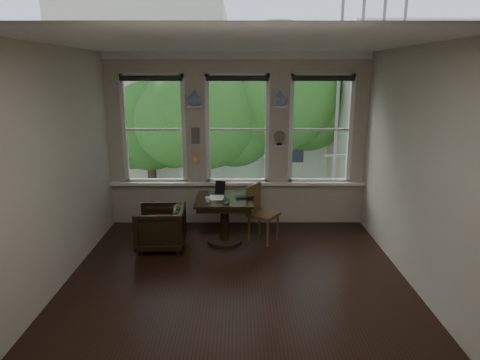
{
  "coord_description": "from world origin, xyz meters",
  "views": [
    {
      "loc": [
        0.03,
        -5.2,
        2.67
      ],
      "look_at": [
        0.04,
        0.9,
        1.13
      ],
      "focal_mm": 32.0,
      "sensor_mm": 36.0,
      "label": 1
    }
  ],
  "objects_px": {
    "table": "(225,221)",
    "laptop": "(245,198)",
    "side_chair_right": "(264,214)",
    "mug": "(208,200)",
    "armchair_left": "(161,228)"
  },
  "relations": [
    {
      "from": "table",
      "to": "armchair_left",
      "type": "xyz_separation_m",
      "value": [
        -0.99,
        -0.2,
        -0.04
      ]
    },
    {
      "from": "mug",
      "to": "table",
      "type": "bearing_deg",
      "value": 40.68
    },
    {
      "from": "laptop",
      "to": "mug",
      "type": "distance_m",
      "value": 0.6
    },
    {
      "from": "side_chair_right",
      "to": "laptop",
      "type": "bearing_deg",
      "value": 143.29
    },
    {
      "from": "armchair_left",
      "to": "laptop",
      "type": "bearing_deg",
      "value": 94.98
    },
    {
      "from": "armchair_left",
      "to": "mug",
      "type": "bearing_deg",
      "value": 87.11
    },
    {
      "from": "armchair_left",
      "to": "laptop",
      "type": "xyz_separation_m",
      "value": [
        1.31,
        0.16,
        0.43
      ]
    },
    {
      "from": "armchair_left",
      "to": "side_chair_right",
      "type": "relative_size",
      "value": 0.8
    },
    {
      "from": "armchair_left",
      "to": "side_chair_right",
      "type": "distance_m",
      "value": 1.64
    },
    {
      "from": "armchair_left",
      "to": "side_chair_right",
      "type": "xyz_separation_m",
      "value": [
        1.61,
        0.28,
        0.13
      ]
    },
    {
      "from": "side_chair_right",
      "to": "laptop",
      "type": "distance_m",
      "value": 0.44
    },
    {
      "from": "table",
      "to": "laptop",
      "type": "height_order",
      "value": "laptop"
    },
    {
      "from": "side_chair_right",
      "to": "mug",
      "type": "bearing_deg",
      "value": 140.35
    },
    {
      "from": "armchair_left",
      "to": "mug",
      "type": "distance_m",
      "value": 0.87
    },
    {
      "from": "table",
      "to": "mug",
      "type": "relative_size",
      "value": 10.13
    }
  ]
}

